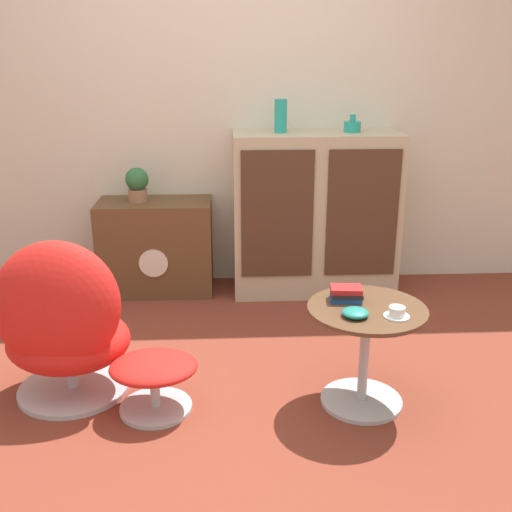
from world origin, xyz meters
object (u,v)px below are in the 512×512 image
at_px(ottoman, 154,374).
at_px(vase_leftmost, 281,116).
at_px(book_stack, 346,294).
at_px(egg_chair, 63,326).
at_px(tv_console, 156,247).
at_px(bowl, 355,313).
at_px(sideboard, 315,213).
at_px(vase_inner_left, 352,126).
at_px(coffee_table, 365,344).
at_px(potted_plant, 137,184).
at_px(teacup, 397,313).

bearing_deg(ottoman, vase_leftmost, 64.44).
bearing_deg(book_stack, egg_chair, 177.92).
relative_size(tv_console, bowl, 6.45).
relative_size(sideboard, ottoman, 2.71).
bearing_deg(vase_leftmost, egg_chair, -130.31).
bearing_deg(ottoman, vase_inner_left, 51.46).
distance_m(coffee_table, potted_plant, 1.94).
distance_m(sideboard, teacup, 1.54).
bearing_deg(sideboard, vase_inner_left, 0.99).
bearing_deg(vase_leftmost, ottoman, -115.56).
relative_size(ottoman, book_stack, 2.63).
xyz_separation_m(egg_chair, vase_inner_left, (1.57, 1.31, 0.74)).
distance_m(sideboard, book_stack, 1.35).
xyz_separation_m(tv_console, vase_leftmost, (0.83, -0.03, 0.86)).
relative_size(sideboard, teacup, 9.66).
height_order(sideboard, tv_console, sideboard).
relative_size(egg_chair, vase_inner_left, 7.24).
relative_size(sideboard, potted_plant, 4.81).
relative_size(ottoman, vase_leftmost, 1.91).
bearing_deg(potted_plant, book_stack, -51.13).
distance_m(sideboard, egg_chair, 1.88).
relative_size(vase_leftmost, potted_plant, 0.93).
distance_m(tv_console, potted_plant, 0.44).
relative_size(sideboard, tv_console, 1.44).
bearing_deg(tv_console, vase_leftmost, -1.81).
height_order(ottoman, vase_inner_left, vase_inner_left).
height_order(egg_chair, ottoman, egg_chair).
xyz_separation_m(egg_chair, potted_plant, (0.18, 1.34, 0.38)).
xyz_separation_m(vase_inner_left, bowl, (-0.27, -1.53, -0.61)).
xyz_separation_m(book_stack, bowl, (0.01, -0.17, -0.02)).
bearing_deg(egg_chair, vase_leftmost, 49.69).
xyz_separation_m(tv_console, ottoman, (0.14, -1.47, -0.13)).
height_order(book_stack, bowl, book_stack).
height_order(ottoman, bowl, bowl).
relative_size(sideboard, vase_leftmost, 5.18).
height_order(sideboard, bowl, sideboard).
height_order(vase_inner_left, book_stack, vase_inner_left).
distance_m(coffee_table, teacup, 0.25).
height_order(vase_inner_left, bowl, vase_inner_left).
xyz_separation_m(sideboard, tv_console, (-1.06, 0.03, -0.22)).
height_order(tv_console, egg_chair, egg_chair).
relative_size(sideboard, bowl, 9.29).
bearing_deg(vase_inner_left, vase_leftmost, 180.00).
distance_m(sideboard, potted_plant, 1.18).
distance_m(potted_plant, teacup, 2.05).
xyz_separation_m(egg_chair, bowl, (1.30, -0.22, 0.13)).
relative_size(coffee_table, potted_plant, 2.38).
bearing_deg(tv_console, potted_plant, 179.78).
distance_m(potted_plant, bowl, 1.93).
relative_size(potted_plant, book_stack, 1.48).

